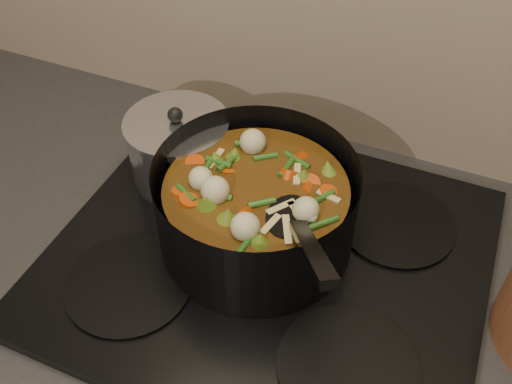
% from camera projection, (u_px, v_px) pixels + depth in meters
% --- Properties ---
extents(stovetop, '(0.62, 0.54, 0.03)m').
position_uv_depth(stovetop, '(269.00, 257.00, 0.85)').
color(stovetop, black).
rests_on(stovetop, counter).
extents(stockpot, '(0.36, 0.38, 0.21)m').
position_uv_depth(stockpot, '(256.00, 208.00, 0.82)').
color(stockpot, black).
rests_on(stockpot, stovetop).
extents(saucepan, '(0.17, 0.17, 0.14)m').
position_uv_depth(saucepan, '(179.00, 148.00, 0.92)').
color(saucepan, silver).
rests_on(saucepan, stovetop).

